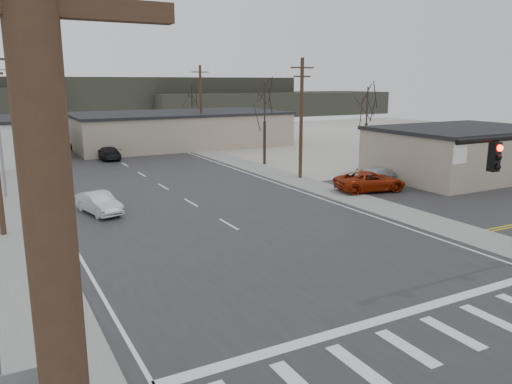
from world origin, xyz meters
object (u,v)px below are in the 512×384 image
fire_hydrant (37,244)px  car_far_b (76,143)px  car_parked_red (370,181)px  car_far_a (108,153)px  car_parked_silver (383,175)px  sedan_crossing (99,203)px

fire_hydrant → car_far_b: size_ratio=0.20×
fire_hydrant → car_far_b: 39.72m
car_parked_red → car_far_a: bearing=40.8°
car_parked_silver → fire_hydrant: bearing=103.1°
fire_hydrant → car_parked_silver: bearing=10.7°
fire_hydrant → car_far_b: (7.92, 38.92, 0.32)m
sedan_crossing → car_far_b: 33.14m
sedan_crossing → car_parked_silver: 22.28m
car_far_a → car_parked_red: (13.88, -25.17, 0.05)m
car_far_b → sedan_crossing: bearing=-87.5°
fire_hydrant → car_far_a: (9.53, 28.25, 0.28)m
sedan_crossing → car_parked_silver: size_ratio=0.93×
sedan_crossing → car_parked_silver: bearing=-15.8°
fire_hydrant → car_parked_silver: car_parked_silver is taller
car_far_a → car_far_b: (-1.61, 10.67, 0.04)m
fire_hydrant → car_parked_red: car_parked_red is taller
sedan_crossing → car_far_b: bearing=70.2°
fire_hydrant → car_far_b: bearing=78.5°
car_far_a → sedan_crossing: bearing=75.2°
car_far_a → car_far_b: bearing=-82.7°
sedan_crossing → car_parked_silver: (22.26, -1.00, -0.05)m
car_far_b → car_parked_red: bearing=-57.6°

